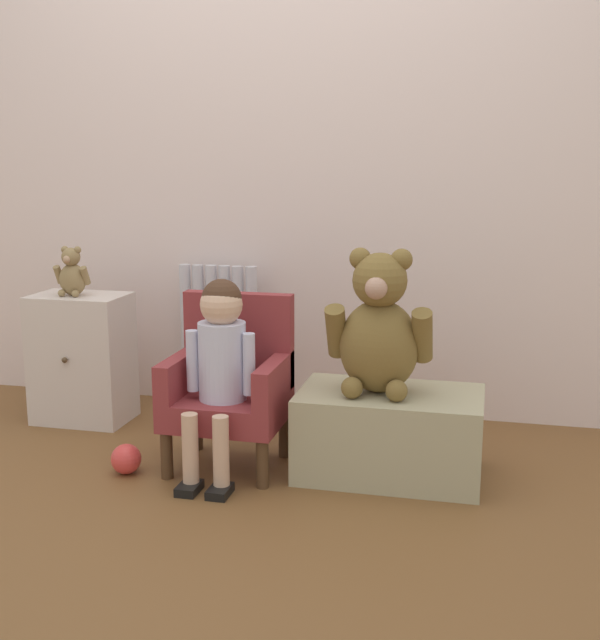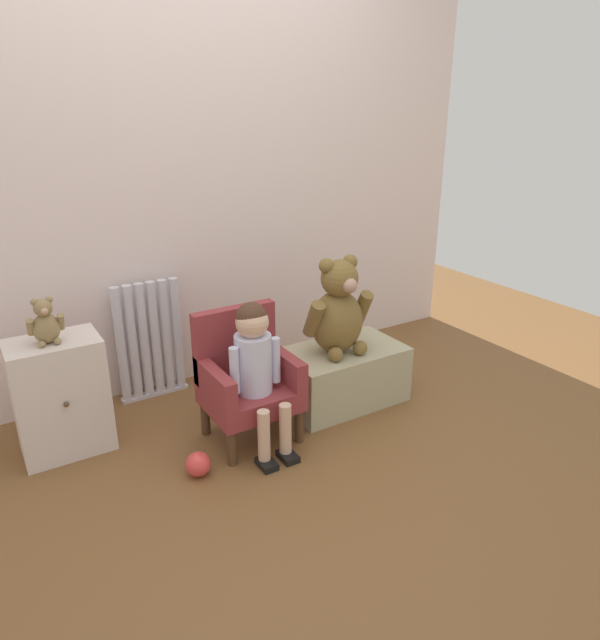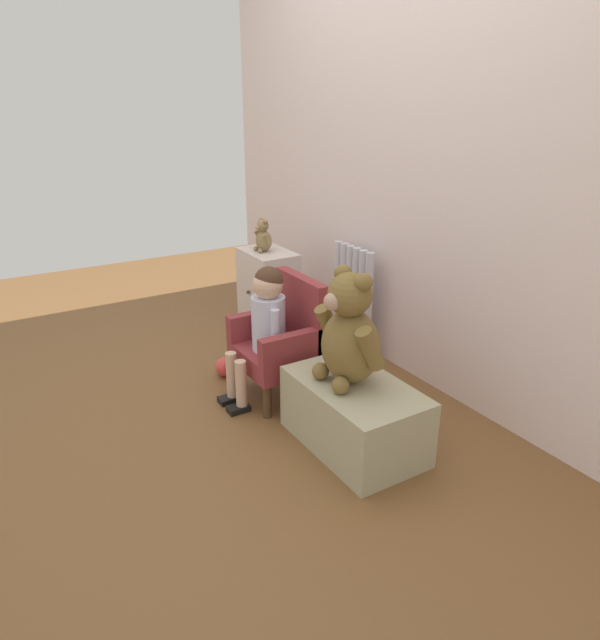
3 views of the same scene
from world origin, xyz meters
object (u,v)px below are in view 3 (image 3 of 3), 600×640
radiator (352,300)px  low_bench (354,415)px  child_armchair (283,340)px  small_dresser (268,292)px  child_figure (264,316)px  toy_ball (225,367)px  large_teddy_bear (350,334)px  small_teddy_bear (263,237)px

radiator → low_bench: 1.05m
child_armchair → low_bench: size_ratio=0.97×
small_dresser → low_bench: size_ratio=0.85×
child_figure → toy_ball: size_ratio=6.46×
child_armchair → toy_ball: (-0.34, -0.19, -0.25)m
toy_ball → child_figure: bearing=13.7°
child_figure → radiator: bearing=109.7°
small_dresser → child_figure: (0.78, -0.44, 0.18)m
radiator → child_figure: child_figure is taller
child_figure → large_teddy_bear: (0.54, 0.13, 0.07)m
low_bench → large_teddy_bear: large_teddy_bear is taller
radiator → large_teddy_bear: bearing=-37.1°
child_armchair → toy_ball: 0.46m
small_dresser → child_armchair: bearing=-23.0°
child_armchair → child_figure: size_ratio=0.89×
radiator → small_teddy_bear: small_teddy_bear is taller
child_figure → toy_ball: child_figure is taller
child_armchair → toy_ball: child_armchair is taller
large_teddy_bear → radiator: bearing=142.9°
large_teddy_bear → low_bench: bearing=9.7°
small_dresser → child_figure: 0.91m
child_figure → small_teddy_bear: (-0.79, 0.41, 0.19)m
radiator → toy_ball: (-0.07, -0.81, -0.27)m
small_dresser → low_bench: small_dresser is taller
radiator → small_dresser: (-0.52, -0.30, -0.05)m
radiator → low_bench: size_ratio=1.01×
small_dresser → low_bench: 1.40m
low_bench → large_teddy_bear: size_ratio=1.27×
radiator → small_dresser: bearing=-150.1°
small_dresser → toy_ball: (0.44, -0.52, -0.22)m
large_teddy_bear → small_dresser: bearing=166.7°
radiator → toy_ball: size_ratio=5.98×
small_teddy_bear → toy_ball: size_ratio=1.90×
radiator → child_figure: bearing=-70.3°
small_dresser → small_teddy_bear: bearing=-122.5°
toy_ball → low_bench: bearing=13.1°
large_teddy_bear → toy_ball: large_teddy_bear is taller
small_dresser → low_bench: (1.37, -0.30, -0.12)m
small_teddy_bear → toy_ball: (0.46, -0.50, -0.59)m
radiator → small_teddy_bear: (-0.53, -0.32, 0.32)m
radiator → toy_ball: 0.86m
toy_ball → radiator: bearing=84.8°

